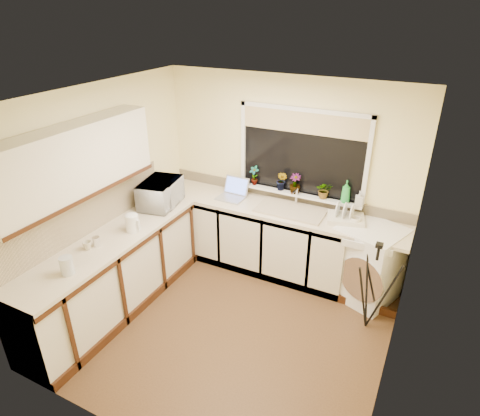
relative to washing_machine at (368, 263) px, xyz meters
The scene contains 34 objects.
floor 1.73m from the washing_machine, 135.00° to the right, with size 3.20×3.20×0.00m, color brown.
ceiling 2.60m from the washing_machine, 135.00° to the right, with size 3.20×3.20×0.00m, color white.
wall_back 1.44m from the washing_machine, 164.83° to the left, with size 3.20×3.20×0.00m, color #FFEFAA.
wall_front 3.03m from the washing_machine, 113.76° to the right, with size 3.20×3.20×0.00m, color #FFEFAA.
wall_left 3.12m from the washing_machine, 157.00° to the right, with size 3.00×3.00×0.00m, color #FFEFAA.
wall_right 1.47m from the washing_machine, 70.41° to the right, with size 3.00×3.00×0.00m, color #FFEFAA.
base_cabinet_back 1.51m from the washing_machine, behind, with size 2.55×0.60×0.86m, color silver.
base_cabinet_left 2.89m from the washing_machine, 149.17° to the right, with size 0.54×2.40×0.86m, color silver.
worktop_back 1.25m from the washing_machine, behind, with size 3.20×0.60×0.04m, color beige.
worktop_left 2.92m from the washing_machine, 149.17° to the right, with size 0.60×2.40×0.04m, color beige.
upper_cabinet 3.37m from the washing_machine, 148.11° to the right, with size 0.28×1.90×0.70m, color silver.
splashback_left 3.21m from the washing_machine, 151.86° to the right, with size 0.02×2.40×0.45m, color beige.
splashback_back 1.32m from the washing_machine, 165.38° to the left, with size 3.20×0.02×0.14m, color beige.
window_glass 1.50m from the washing_machine, 162.72° to the left, with size 1.50×0.02×1.00m, color black.
window_blind 1.79m from the washing_machine, 164.06° to the left, with size 1.50×0.02×0.25m, color tan.
windowsill 1.17m from the washing_machine, 165.70° to the left, with size 1.60×0.14×0.03m, color white.
sink 1.08m from the washing_machine, behind, with size 0.82×0.46×0.03m, color tan.
faucet 1.15m from the washing_machine, 168.47° to the left, with size 0.03×0.03×0.24m, color silver.
washing_machine is the anchor object (origin of this frame).
laptop 1.87m from the washing_machine, behind, with size 0.35×0.35×0.24m.
kettle 2.72m from the washing_machine, 152.68° to the right, with size 0.15×0.15×0.19m, color white.
dish_rack 0.58m from the washing_machine, 169.31° to the left, with size 0.41×0.31×0.06m, color beige.
tripod 0.55m from the washing_machine, 74.72° to the right, with size 0.50×0.50×1.05m, color black, non-canonical shape.
glass_jug 3.24m from the washing_machine, 138.18° to the right, with size 0.12×0.12×0.18m, color silver.
steel_jar 3.03m from the washing_machine, 146.68° to the right, with size 0.08×0.08×0.10m, color silver.
microwave 2.61m from the washing_machine, 167.60° to the right, with size 0.58×0.39×0.32m, color white.
plant_a 1.75m from the washing_machine, behind, with size 0.13×0.09×0.25m, color #999999.
plant_b 1.42m from the washing_machine, 168.78° to the left, with size 0.14×0.11×0.25m, color #999999.
plant_c 1.27m from the washing_machine, 167.13° to the left, with size 0.14×0.14×0.25m, color #999999.
plant_d 0.99m from the washing_machine, 159.39° to the left, with size 0.19×0.16×0.21m, color #999999.
soap_bottle_green 0.87m from the washing_machine, 148.14° to the left, with size 0.10×0.10×0.27m, color green.
soap_bottle_clear 0.76m from the washing_machine, 136.14° to the left, with size 0.08×0.08×0.18m, color #999999.
cup_back 0.54m from the washing_machine, behind, with size 0.13×0.13×0.10m, color silver.
cup_left 3.11m from the washing_machine, 145.70° to the right, with size 0.09×0.09×0.09m, color beige.
Camera 1 is at (1.66, -3.07, 3.16)m, focal length 31.00 mm.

